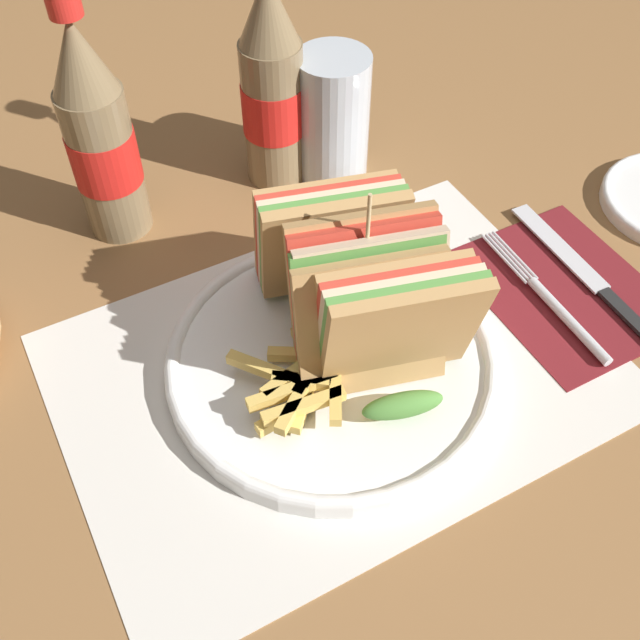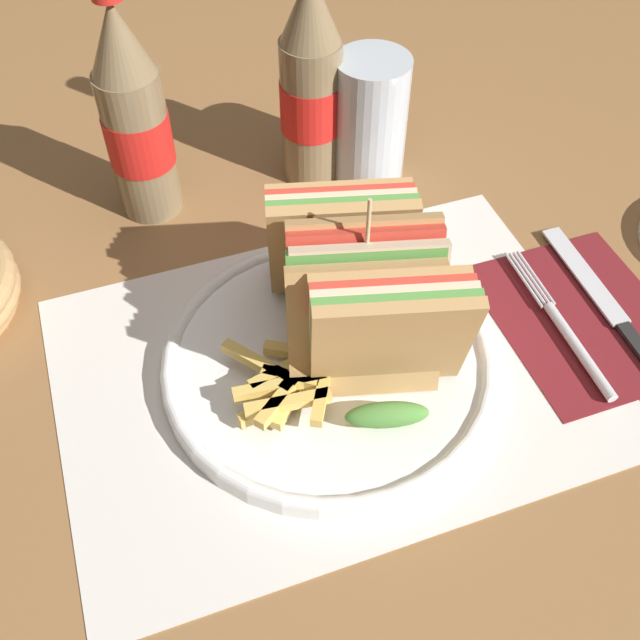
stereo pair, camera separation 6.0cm
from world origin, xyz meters
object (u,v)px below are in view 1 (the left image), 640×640
at_px(club_sandwich, 363,288).
at_px(coke_bottle_far, 272,88).
at_px(plate_main, 332,360).
at_px(knife, 590,277).
at_px(coke_bottle_near, 99,137).
at_px(glass_near, 333,117).
at_px(fork, 556,306).

bearing_deg(club_sandwich, coke_bottle_far, 80.27).
distance_m(plate_main, knife, 0.26).
xyz_separation_m(coke_bottle_near, glass_near, (0.22, -0.02, -0.04)).
relative_size(plate_main, glass_near, 2.08).
bearing_deg(fork, glass_near, 107.64).
bearing_deg(coke_bottle_far, plate_main, -106.16).
bearing_deg(knife, coke_bottle_far, 125.28).
bearing_deg(coke_bottle_far, knife, -56.61).
bearing_deg(fork, knife, 17.05).
bearing_deg(knife, fork, -162.95).
bearing_deg(glass_near, knife, -63.29).
distance_m(plate_main, glass_near, 0.27).
xyz_separation_m(coke_bottle_near, coke_bottle_far, (0.17, -0.00, 0.00)).
bearing_deg(glass_near, fork, -74.25).
xyz_separation_m(fork, glass_near, (-0.08, 0.27, 0.06)).
distance_m(club_sandwich, glass_near, 0.24).
bearing_deg(coke_bottle_far, club_sandwich, -99.73).
bearing_deg(coke_bottle_far, coke_bottle_near, 179.08).
bearing_deg(coke_bottle_near, fork, -44.50).
height_order(coke_bottle_far, glass_near, coke_bottle_far).
xyz_separation_m(plate_main, fork, (0.20, -0.04, -0.00)).
bearing_deg(coke_bottle_near, plate_main, -69.25).
relative_size(fork, coke_bottle_near, 0.73).
bearing_deg(club_sandwich, knife, -8.52).
distance_m(club_sandwich, knife, 0.24).
relative_size(coke_bottle_far, glass_near, 1.81).
bearing_deg(plate_main, knife, -5.80).
relative_size(club_sandwich, coke_bottle_far, 0.90).
height_order(fork, coke_bottle_far, coke_bottle_far).
height_order(fork, glass_near, glass_near).
relative_size(coke_bottle_near, glass_near, 1.81).
xyz_separation_m(fork, coke_bottle_near, (-0.30, 0.29, 0.09)).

